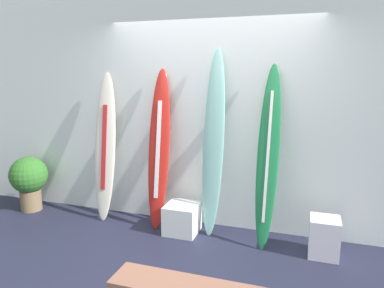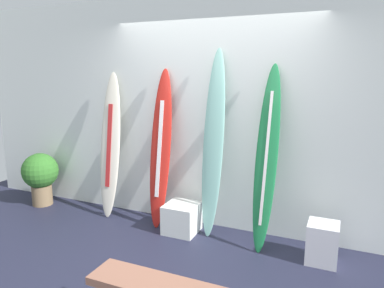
{
  "view_description": "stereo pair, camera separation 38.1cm",
  "coord_description": "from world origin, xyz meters",
  "px_view_note": "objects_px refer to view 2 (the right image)",
  "views": [
    {
      "loc": [
        1.13,
        -2.91,
        1.91
      ],
      "look_at": [
        -0.14,
        0.95,
        1.08
      ],
      "focal_mm": 33.42,
      "sensor_mm": 36.0,
      "label": 1
    },
    {
      "loc": [
        1.49,
        -2.78,
        1.91
      ],
      "look_at": [
        -0.14,
        0.95,
        1.08
      ],
      "focal_mm": 33.42,
      "sensor_mm": 36.0,
      "label": 2
    }
  ],
  "objects_px": {
    "surfboard_seafoam": "(213,144)",
    "surfboard_emerald": "(267,158)",
    "potted_plant": "(40,174)",
    "display_block_left": "(182,218)",
    "surfboard_crimson": "(161,150)",
    "surfboard_ivory": "(110,147)",
    "display_block_center": "(322,243)"
  },
  "relations": [
    {
      "from": "surfboard_ivory",
      "to": "potted_plant",
      "type": "xyz_separation_m",
      "value": [
        -1.15,
        -0.12,
        -0.48
      ]
    },
    {
      "from": "display_block_left",
      "to": "display_block_center",
      "type": "distance_m",
      "value": 1.6
    },
    {
      "from": "surfboard_seafoam",
      "to": "surfboard_emerald",
      "type": "distance_m",
      "value": 0.64
    },
    {
      "from": "surfboard_emerald",
      "to": "display_block_center",
      "type": "relative_size",
      "value": 4.81
    },
    {
      "from": "surfboard_emerald",
      "to": "display_block_left",
      "type": "height_order",
      "value": "surfboard_emerald"
    },
    {
      "from": "surfboard_seafoam",
      "to": "potted_plant",
      "type": "relative_size",
      "value": 2.85
    },
    {
      "from": "surfboard_crimson",
      "to": "surfboard_emerald",
      "type": "relative_size",
      "value": 0.97
    },
    {
      "from": "surfboard_seafoam",
      "to": "display_block_left",
      "type": "relative_size",
      "value": 5.65
    },
    {
      "from": "display_block_left",
      "to": "potted_plant",
      "type": "relative_size",
      "value": 0.51
    },
    {
      "from": "surfboard_crimson",
      "to": "potted_plant",
      "type": "distance_m",
      "value": 1.98
    },
    {
      "from": "surfboard_ivory",
      "to": "surfboard_seafoam",
      "type": "bearing_deg",
      "value": 0.53
    },
    {
      "from": "display_block_left",
      "to": "potted_plant",
      "type": "height_order",
      "value": "potted_plant"
    },
    {
      "from": "surfboard_ivory",
      "to": "surfboard_crimson",
      "type": "distance_m",
      "value": 0.75
    },
    {
      "from": "surfboard_seafoam",
      "to": "display_block_center",
      "type": "distance_m",
      "value": 1.55
    },
    {
      "from": "surfboard_ivory",
      "to": "surfboard_emerald",
      "type": "distance_m",
      "value": 2.07
    },
    {
      "from": "display_block_left",
      "to": "potted_plant",
      "type": "xyz_separation_m",
      "value": [
        -2.25,
        0.01,
        0.28
      ]
    },
    {
      "from": "surfboard_ivory",
      "to": "display_block_left",
      "type": "distance_m",
      "value": 1.34
    },
    {
      "from": "surfboard_ivory",
      "to": "display_block_center",
      "type": "bearing_deg",
      "value": -3.96
    },
    {
      "from": "surfboard_emerald",
      "to": "display_block_left",
      "type": "distance_m",
      "value": 1.28
    },
    {
      "from": "surfboard_crimson",
      "to": "surfboard_emerald",
      "type": "height_order",
      "value": "surfboard_emerald"
    },
    {
      "from": "surfboard_crimson",
      "to": "surfboard_emerald",
      "type": "distance_m",
      "value": 1.31
    },
    {
      "from": "surfboard_crimson",
      "to": "display_block_center",
      "type": "relative_size",
      "value": 4.69
    },
    {
      "from": "display_block_left",
      "to": "surfboard_seafoam",
      "type": "bearing_deg",
      "value": 22.46
    },
    {
      "from": "display_block_left",
      "to": "potted_plant",
      "type": "bearing_deg",
      "value": 179.82
    },
    {
      "from": "surfboard_emerald",
      "to": "surfboard_seafoam",
      "type": "bearing_deg",
      "value": 173.48
    },
    {
      "from": "surfboard_ivory",
      "to": "potted_plant",
      "type": "relative_size",
      "value": 2.5
    },
    {
      "from": "surfboard_emerald",
      "to": "potted_plant",
      "type": "distance_m",
      "value": 3.26
    },
    {
      "from": "surfboard_seafoam",
      "to": "surfboard_crimson",
      "type": "bearing_deg",
      "value": -178.6
    },
    {
      "from": "surfboard_crimson",
      "to": "display_block_center",
      "type": "bearing_deg",
      "value": -5.38
    },
    {
      "from": "potted_plant",
      "to": "display_block_left",
      "type": "bearing_deg",
      "value": -0.18
    },
    {
      "from": "surfboard_ivory",
      "to": "display_block_center",
      "type": "xyz_separation_m",
      "value": [
        2.69,
        -0.19,
        -0.73
      ]
    },
    {
      "from": "display_block_left",
      "to": "potted_plant",
      "type": "distance_m",
      "value": 2.26
    }
  ]
}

